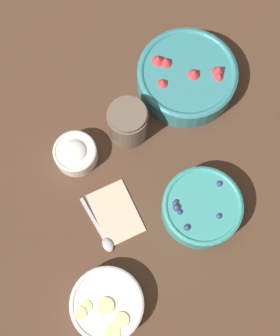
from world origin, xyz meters
The scene contains 8 objects.
ground_plane centered at (0.00, 0.00, 0.00)m, with size 4.00×4.00×0.00m, color #4C3323.
bowl_strawberries centered at (-0.16, 0.17, 0.04)m, with size 0.23×0.23×0.08m.
bowl_blueberries centered at (0.14, 0.08, 0.04)m, with size 0.17×0.17×0.07m.
bowl_bananas centered at (0.26, -0.18, 0.03)m, with size 0.15×0.15×0.04m.
bowl_cream centered at (-0.08, -0.13, 0.03)m, with size 0.10×0.10×0.05m.
jar_chocolate centered at (-0.09, 0.00, 0.05)m, with size 0.09×0.09×0.10m.
napkin centered at (0.08, -0.10, 0.00)m, with size 0.14×0.10×0.01m.
spoon centered at (0.11, -0.14, 0.00)m, with size 0.14×0.04×0.01m.
Camera 1 is at (0.29, -0.12, 1.03)m, focal length 50.00 mm.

